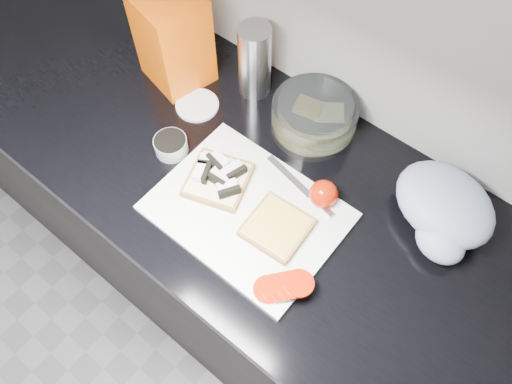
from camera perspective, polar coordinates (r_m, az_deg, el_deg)
base_cabinet at (r=1.56m, az=0.53°, el=-8.03°), size 3.50×0.60×0.86m
countertop at (r=1.15m, az=0.71°, el=0.73°), size 3.50×0.64×0.04m
cutting_board at (r=1.09m, az=-0.99°, el=-2.24°), size 0.40×0.30×0.01m
bread_left at (r=1.12m, az=-4.35°, el=1.63°), size 0.17×0.17×0.04m
bread_right at (r=1.06m, az=2.40°, el=-4.06°), size 0.14×0.14×0.02m
tomato_slices at (r=1.00m, az=3.16°, el=-10.71°), size 0.12×0.12×0.03m
knife at (r=1.11m, az=5.93°, el=-0.13°), size 0.21×0.05×0.01m
seed_tub at (r=1.18m, az=-9.71°, el=5.35°), size 0.08×0.08×0.04m
tub_lid at (r=1.28m, az=-6.73°, el=9.82°), size 0.11×0.11×0.01m
glass_bowl at (r=1.20m, az=6.66°, el=8.51°), size 0.20×0.20×0.08m
bread_bag at (r=1.28m, az=-9.42°, el=16.83°), size 0.18×0.17×0.24m
steel_canister at (r=1.24m, az=-0.16°, el=14.73°), size 0.08×0.08×0.19m
grocery_bag at (r=1.12m, az=20.68°, el=-1.82°), size 0.27×0.25×0.10m
whole_tomatoes at (r=1.09m, az=7.71°, el=-0.23°), size 0.06×0.06×0.06m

